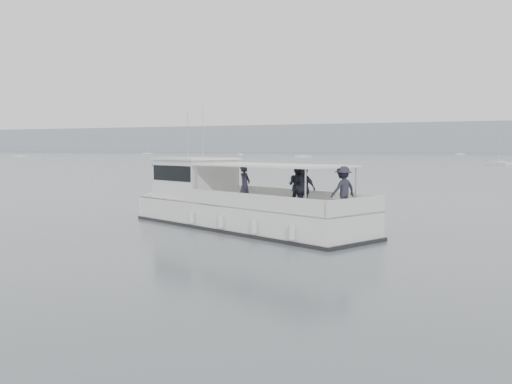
% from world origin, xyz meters
% --- Properties ---
extents(ground, '(1400.00, 1400.00, 0.00)m').
position_xyz_m(ground, '(0.00, 0.00, 0.00)').
color(ground, slate).
rests_on(ground, ground).
extents(headland, '(1400.00, 90.00, 28.00)m').
position_xyz_m(headland, '(0.00, 560.00, 14.00)').
color(headland, '#939EA8').
rests_on(headland, ground).
extents(tour_boat, '(13.31, 8.12, 5.80)m').
position_xyz_m(tour_boat, '(-3.21, -1.91, 0.95)').
color(tour_boat, white).
rests_on(tour_boat, ground).
extents(moored_fleet, '(435.08, 345.92, 9.68)m').
position_xyz_m(moored_fleet, '(-7.17, 194.54, 0.36)').
color(moored_fleet, white).
rests_on(moored_fleet, ground).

